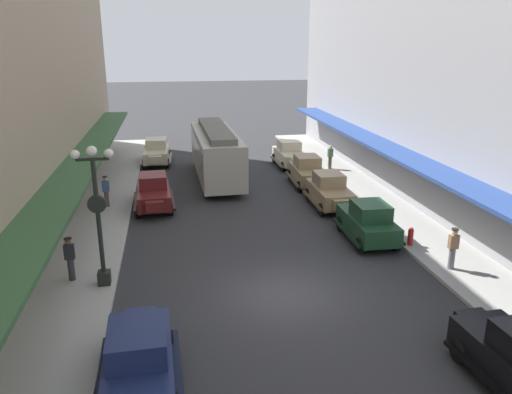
% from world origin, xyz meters
% --- Properties ---
extents(ground_plane, '(200.00, 200.00, 0.00)m').
position_xyz_m(ground_plane, '(0.00, 0.00, 0.00)').
color(ground_plane, '#2D2D30').
extents(sidewalk_left, '(3.00, 60.00, 0.15)m').
position_xyz_m(sidewalk_left, '(-7.50, 0.00, 0.07)').
color(sidewalk_left, '#A8A59E').
rests_on(sidewalk_left, ground).
extents(sidewalk_right, '(3.00, 60.00, 0.15)m').
position_xyz_m(sidewalk_right, '(7.50, 0.00, 0.07)').
color(sidewalk_right, '#A8A59E').
rests_on(sidewalk_right, ground).
extents(parked_car_0, '(2.23, 4.29, 1.84)m').
position_xyz_m(parked_car_0, '(-4.85, 20.96, 0.94)').
color(parked_car_0, beige).
rests_on(parked_car_0, ground).
extents(parked_car_1, '(2.20, 4.28, 1.84)m').
position_xyz_m(parked_car_1, '(4.85, 4.33, 0.94)').
color(parked_car_1, '#193D23').
rests_on(parked_car_1, ground).
extents(parked_car_2, '(2.23, 4.29, 1.84)m').
position_xyz_m(parked_car_2, '(4.64, 18.61, 0.94)').
color(parked_car_2, beige).
rests_on(parked_car_2, ground).
extents(parked_car_3, '(2.26, 4.30, 1.84)m').
position_xyz_m(parked_car_3, '(-4.83, -4.25, 0.94)').
color(parked_car_3, '#19234C').
rests_on(parked_car_3, ground).
extents(parked_car_4, '(2.23, 4.29, 1.84)m').
position_xyz_m(parked_car_4, '(4.60, 13.57, 0.94)').
color(parked_car_4, '#997F5B').
rests_on(parked_car_4, ground).
extents(parked_car_5, '(2.17, 4.27, 1.84)m').
position_xyz_m(parked_car_5, '(4.63, 9.27, 0.94)').
color(parked_car_5, '#997F5B').
rests_on(parked_car_5, ground).
extents(parked_car_7, '(2.31, 4.32, 1.84)m').
position_xyz_m(parked_car_7, '(-4.82, 10.62, 0.94)').
color(parked_car_7, '#591919').
rests_on(parked_car_7, ground).
extents(streetcar, '(2.72, 9.65, 3.46)m').
position_xyz_m(streetcar, '(-0.91, 15.75, 1.90)').
color(streetcar, '#ADA899').
rests_on(streetcar, ground).
extents(lamp_post_with_clock, '(1.42, 0.44, 5.16)m').
position_xyz_m(lamp_post_with_clock, '(-6.40, 1.63, 2.99)').
color(lamp_post_with_clock, black).
rests_on(lamp_post_with_clock, sidewalk_left).
extents(fire_hydrant, '(0.24, 0.24, 0.82)m').
position_xyz_m(fire_hydrant, '(6.35, 3.14, 0.56)').
color(fire_hydrant, '#B21E19').
rests_on(fire_hydrant, sidewalk_right).
extents(pedestrian_0, '(0.36, 0.28, 1.67)m').
position_xyz_m(pedestrian_0, '(6.83, 0.66, 1.01)').
color(pedestrian_0, slate).
rests_on(pedestrian_0, sidewalk_right).
extents(pedestrian_1, '(0.36, 0.28, 1.67)m').
position_xyz_m(pedestrian_1, '(-7.63, 2.18, 1.01)').
color(pedestrian_1, '#2D2D33').
rests_on(pedestrian_1, sidewalk_left).
extents(pedestrian_2, '(0.36, 0.28, 1.67)m').
position_xyz_m(pedestrian_2, '(-7.31, 10.90, 1.01)').
color(pedestrian_2, '#4C4238').
rests_on(pedestrian_2, sidewalk_left).
extents(pedestrian_3, '(0.36, 0.24, 1.64)m').
position_xyz_m(pedestrian_3, '(7.12, 16.85, 0.99)').
color(pedestrian_3, '#4C4238').
rests_on(pedestrian_3, sidewalk_right).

